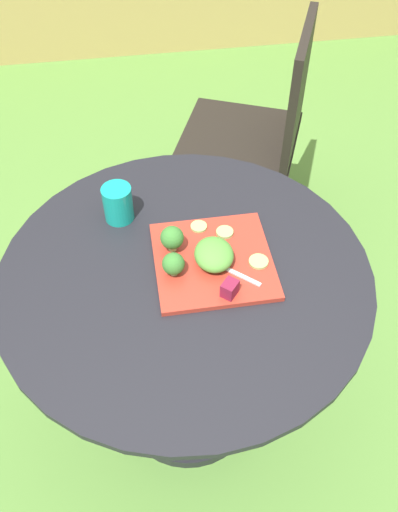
{
  "coord_description": "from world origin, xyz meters",
  "views": [
    {
      "loc": [
        -0.1,
        -0.87,
        1.73
      ],
      "look_at": [
        0.04,
        0.01,
        0.74
      ],
      "focal_mm": 38.53,
      "sensor_mm": 36.0,
      "label": 1
    }
  ],
  "objects": [
    {
      "name": "ground_plane",
      "position": [
        0.0,
        0.0,
        0.0
      ],
      "size": [
        12.0,
        12.0,
        0.0
      ],
      "primitive_type": "plane",
      "color": "#568438"
    },
    {
      "name": "patio_table",
      "position": [
        0.0,
        0.0,
        0.46
      ],
      "size": [
        0.93,
        0.93,
        0.7
      ],
      "color": "black",
      "rests_on": "ground_plane"
    },
    {
      "name": "patio_chair",
      "position": [
        0.41,
        0.83,
        0.53
      ],
      "size": [
        0.58,
        0.58,
        0.9
      ],
      "color": "black",
      "rests_on": "ground_plane"
    },
    {
      "name": "salad_plate",
      "position": [
        0.07,
        0.02,
        0.71
      ],
      "size": [
        0.29,
        0.29,
        0.01
      ],
      "primitive_type": "cube",
      "color": "#AD3323",
      "rests_on": "patio_table"
    },
    {
      "name": "drinking_glass",
      "position": [
        -0.15,
        0.22,
        0.75
      ],
      "size": [
        0.08,
        0.08,
        0.1
      ],
      "color": "#149989",
      "rests_on": "patio_table"
    },
    {
      "name": "fork",
      "position": [
        0.1,
        -0.02,
        0.72
      ],
      "size": [
        0.13,
        0.11,
        0.0
      ],
      "color": "silver",
      "rests_on": "salad_plate"
    },
    {
      "name": "lettuce_mound",
      "position": [
        0.07,
        0.01,
        0.74
      ],
      "size": [
        0.1,
        0.11,
        0.05
      ],
      "primitive_type": "ellipsoid",
      "color": "#519338",
      "rests_on": "salad_plate"
    },
    {
      "name": "broccoli_floret_0",
      "position": [
        -0.02,
        0.06,
        0.76
      ],
      "size": [
        0.06,
        0.06,
        0.07
      ],
      "color": "#99B770",
      "rests_on": "salad_plate"
    },
    {
      "name": "broccoli_floret_1",
      "position": [
        -0.03,
        -0.01,
        0.75
      ],
      "size": [
        0.05,
        0.05,
        0.06
      ],
      "color": "#99B770",
      "rests_on": "salad_plate"
    },
    {
      "name": "cucumber_slice_0",
      "position": [
        0.06,
        0.13,
        0.72
      ],
      "size": [
        0.04,
        0.04,
        0.01
      ],
      "primitive_type": "cylinder",
      "color": "#8EB766",
      "rests_on": "salad_plate"
    },
    {
      "name": "cucumber_slice_1",
      "position": [
        0.12,
        0.1,
        0.72
      ],
      "size": [
        0.04,
        0.04,
        0.01
      ],
      "primitive_type": "cylinder",
      "color": "#8EB766",
      "rests_on": "salad_plate"
    },
    {
      "name": "cucumber_slice_2",
      "position": [
        0.18,
        -0.01,
        0.72
      ],
      "size": [
        0.05,
        0.05,
        0.01
      ],
      "primitive_type": "cylinder",
      "color": "#8EB766",
      "rests_on": "salad_plate"
    },
    {
      "name": "beet_chunk_0",
      "position": [
        0.09,
        -0.1,
        0.73
      ],
      "size": [
        0.05,
        0.05,
        0.04
      ],
      "primitive_type": "cube",
      "rotation": [
        0.0,
        0.0,
        4.01
      ],
      "color": "maroon",
      "rests_on": "salad_plate"
    }
  ]
}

